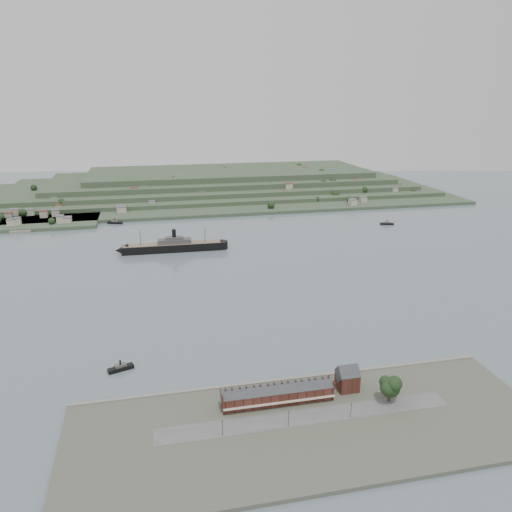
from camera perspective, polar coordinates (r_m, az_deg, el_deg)
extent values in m
plane|color=slate|center=(402.76, -2.24, -3.18)|extent=(1400.00, 1400.00, 0.00)
cube|color=#4C5142|center=(241.03, 6.20, -18.83)|extent=(220.00, 80.00, 2.00)
cube|color=gray|center=(271.55, 3.54, -14.02)|extent=(220.00, 2.00, 2.60)
cube|color=#595959|center=(244.98, 5.74, -17.83)|extent=(140.00, 12.00, 0.10)
cube|color=#442018|center=(251.60, 2.50, -15.72)|extent=(55.00, 8.00, 7.00)
cube|color=#34363B|center=(249.68, 2.51, -15.05)|extent=(55.60, 8.15, 8.15)
cube|color=beige|center=(248.04, 2.80, -16.41)|extent=(55.00, 1.60, 0.25)
cube|color=#442018|center=(244.52, -3.97, -15.59)|extent=(0.50, 8.40, 3.00)
cube|color=#442018|center=(256.64, 8.65, -14.00)|extent=(0.50, 8.40, 3.00)
cube|color=black|center=(244.43, -2.65, -15.18)|extent=(0.90, 1.40, 3.20)
cube|color=black|center=(245.24, -1.34, -15.04)|extent=(0.90, 1.40, 3.20)
cube|color=black|center=(247.79, 1.89, -14.67)|extent=(0.90, 1.40, 3.20)
cube|color=black|center=(249.01, 3.15, -14.51)|extent=(0.90, 1.40, 3.20)
cube|color=black|center=(252.56, 6.25, -14.09)|extent=(0.90, 1.40, 3.20)
cube|color=black|center=(254.18, 7.47, -13.91)|extent=(0.90, 1.40, 3.20)
cube|color=#442018|center=(264.97, 10.38, -13.88)|extent=(10.00, 10.00, 9.00)
cube|color=#34363B|center=(262.65, 10.43, -13.04)|extent=(10.40, 10.18, 10.18)
cube|color=#364D33|center=(746.83, -7.20, 6.74)|extent=(760.00, 260.00, 4.00)
cube|color=#364D33|center=(772.42, -5.90, 7.49)|extent=(680.00, 220.00, 5.00)
cube|color=#364D33|center=(787.91, -4.95, 8.13)|extent=(600.00, 200.00, 6.00)
cube|color=#364D33|center=(803.55, -4.04, 8.81)|extent=(520.00, 180.00, 7.00)
cube|color=#364D33|center=(819.34, -3.16, 9.54)|extent=(440.00, 160.00, 8.00)
cube|color=#364D33|center=(650.48, -24.06, 3.65)|extent=(150.00, 90.00, 4.00)
cube|color=gray|center=(611.84, -25.23, 2.62)|extent=(22.00, 14.00, 2.80)
cube|color=black|center=(491.30, -9.52, 0.96)|extent=(95.90, 14.80, 7.44)
cone|color=black|center=(492.66, -15.08, 0.63)|extent=(13.02, 13.02, 12.75)
cylinder|color=black|center=(494.59, -3.99, 1.29)|extent=(12.75, 12.75, 7.44)
cube|color=#7D6953|center=(490.16, -9.55, 1.42)|extent=(93.75, 13.69, 0.64)
cube|color=#484542|center=(489.56, -9.31, 1.69)|extent=(32.08, 10.25, 4.25)
cube|color=#484542|center=(488.78, -9.33, 2.02)|extent=(17.16, 7.80, 2.66)
cylinder|color=black|center=(487.70, -9.35, 2.47)|extent=(3.83, 3.83, 9.57)
cylinder|color=#40281D|center=(488.51, -13.08, 2.01)|extent=(0.53, 0.53, 17.00)
cylinder|color=#40281D|center=(490.19, -5.86, 2.31)|extent=(0.53, 0.53, 14.88)
cube|color=black|center=(291.58, -15.20, -12.30)|extent=(14.55, 8.07, 2.25)
cube|color=#484542|center=(290.75, -15.23, -12.01)|extent=(6.97, 4.88, 1.69)
cylinder|color=black|center=(289.83, -15.26, -11.69)|extent=(0.94, 0.94, 3.29)
cube|color=black|center=(613.54, -15.82, 3.68)|extent=(18.09, 10.53, 2.33)
cube|color=#484542|center=(613.14, -15.83, 3.84)|extent=(8.72, 6.34, 1.75)
cylinder|color=black|center=(612.69, -15.85, 4.01)|extent=(0.97, 0.97, 3.40)
cube|color=black|center=(605.78, 14.73, 3.58)|extent=(16.20, 8.21, 2.08)
cube|color=#484542|center=(605.41, 14.74, 3.72)|extent=(7.68, 5.16, 1.56)
cylinder|color=black|center=(605.00, 14.75, 3.88)|extent=(0.87, 0.87, 3.03)
cylinder|color=#40281D|center=(261.07, 14.99, -15.22)|extent=(1.31, 1.31, 5.46)
sphere|color=black|center=(258.47, 15.08, -14.30)|extent=(9.83, 9.83, 9.83)
sphere|color=black|center=(259.87, 15.54, -13.87)|extent=(7.65, 7.65, 7.65)
sphere|color=black|center=(256.05, 14.81, -14.47)|extent=(6.99, 6.99, 6.99)
sphere|color=black|center=(255.50, 15.49, -14.03)|extent=(6.55, 6.55, 6.55)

